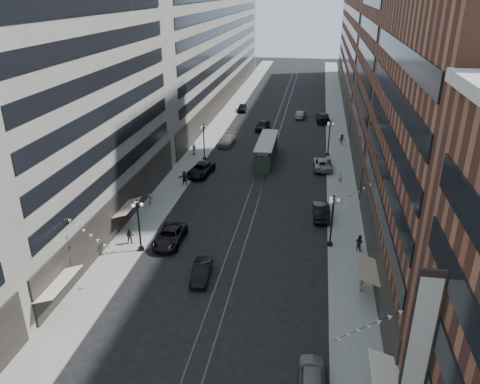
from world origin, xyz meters
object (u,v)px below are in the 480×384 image
Objects in this scene: lamppost_sw_far at (139,224)px; streetcar at (266,151)px; car_9 at (242,108)px; pedestrian_6 at (194,149)px; car_13 at (263,125)px; pedestrian_9 at (342,139)px; car_10 at (321,211)px; pedestrian_8 at (340,177)px; pedestrian_2 at (130,236)px; pedestrian_5 at (184,178)px; car_12 at (323,117)px; car_5 at (201,272)px; car_7 at (201,170)px; lamppost_se_far at (332,219)px; car_4 at (312,378)px; lamppost_sw_mid at (204,141)px; car_2 at (170,236)px; car_8 at (227,140)px; car_14 at (301,115)px; pedestrian_7 at (359,243)px; pedestrian_4 at (362,281)px; car_11 at (323,164)px; pedestrian_extra_0 at (150,200)px; lamppost_se_mid at (329,137)px.

streetcar is (9.20, 28.63, -1.63)m from lamppost_sw_far.
pedestrian_6 reaches higher than car_9.
pedestrian_9 reaches higher than car_13.
car_10 and pedestrian_8 have the same top height.
pedestrian_2 is 0.89× the size of pedestrian_5.
pedestrian_6 is at bearing 47.08° from car_12.
car_12 is at bearing -93.14° from car_10.
car_13 is (-2.51, 16.22, -0.61)m from streetcar.
car_7 reaches higher than car_5.
car_4 is (-1.38, -18.61, -2.31)m from lamppost_se_far.
pedestrian_2 reaches higher than car_5.
lamppost_sw_mid is 2.97× the size of pedestrian_5.
streetcar is 1.89× the size of car_12.
lamppost_sw_mid is 1.00× the size of car_2.
car_12 is 13.24m from car_13.
pedestrian_2 reaches higher than car_9.
pedestrian_6 reaches higher than car_8.
car_9 is 1.00× the size of car_14.
pedestrian_7 is 0.96× the size of pedestrian_9.
lamppost_sw_mid is 36.95m from pedestrian_4.
car_5 is 56.96m from car_12.
car_11 is at bearing -65.31° from pedestrian_8.
car_14 is (12.39, -3.69, -0.03)m from car_9.
pedestrian_9 is at bearing 37.95° from pedestrian_5.
pedestrian_8 is (21.98, -8.15, -0.13)m from pedestrian_6.
pedestrian_extra_0 is (-23.51, 13.44, -0.17)m from pedestrian_4.
car_10 is (15.14, 8.32, 0.06)m from car_2.
pedestrian_7 reaches higher than pedestrian_extra_0.
lamppost_sw_mid is at bearing -175.18° from pedestrian_9.
pedestrian_6 is 1.02× the size of pedestrian_9.
pedestrian_2 is 0.37× the size of car_14.
car_5 is 2.50× the size of pedestrian_9.
pedestrian_2 is 0.33× the size of car_10.
car_11 reaches higher than car_5.
pedestrian_4 is at bearing -112.38° from pedestrian_9.
car_5 is at bearing -77.12° from lamppost_sw_mid.
car_14 is 2.66× the size of pedestrian_7.
streetcar is 11.27m from car_7.
car_10 is at bearing -25.01° from car_7.
pedestrian_8 is at bearing 4.16° from pedestrian_5.
car_2 is 32.95m from car_8.
pedestrian_5 is 1.12× the size of pedestrian_7.
car_14 is (11.23, 19.42, -0.06)m from car_8.
car_14 is (-5.21, 22.42, -2.37)m from lamppost_se_mid.
pedestrian_5 is (-18.70, -15.01, -2.02)m from lamppost_se_mid.
pedestrian_2 is (-1.51, -25.96, -2.12)m from lamppost_sw_mid.
pedestrian_9 reaches higher than car_10.
car_9 is at bearing -73.71° from car_10.
car_4 is 1.04× the size of car_14.
car_13 reaches higher than car_11.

